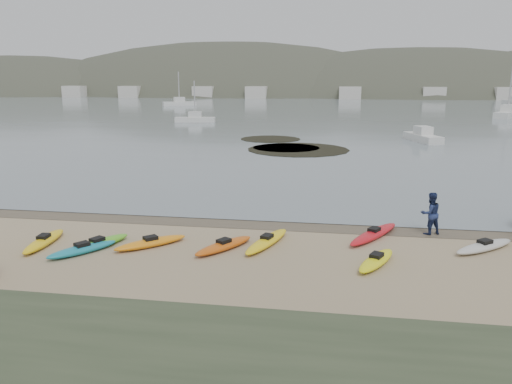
# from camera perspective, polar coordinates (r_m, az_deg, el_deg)

# --- Properties ---
(ground) EXTENTS (600.00, 600.00, 0.00)m
(ground) POSITION_cam_1_polar(r_m,az_deg,el_deg) (24.94, 0.00, -3.36)
(ground) COLOR tan
(ground) RESTS_ON ground
(wet_sand) EXTENTS (60.00, 60.00, 0.00)m
(wet_sand) POSITION_cam_1_polar(r_m,az_deg,el_deg) (24.65, -0.11, -3.55)
(wet_sand) COLOR brown
(wet_sand) RESTS_ON ground
(water) EXTENTS (1200.00, 1200.00, 0.00)m
(water) POSITION_cam_1_polar(r_m,az_deg,el_deg) (323.73, 8.56, 11.60)
(water) COLOR slate
(water) RESTS_ON ground
(kayaks) EXTENTS (23.03, 9.28, 0.34)m
(kayaks) POSITION_cam_1_polar(r_m,az_deg,el_deg) (21.00, -4.87, -6.09)
(kayaks) COLOR yellow
(kayaks) RESTS_ON ground
(person_east) EXTENTS (1.16, 1.05, 1.96)m
(person_east) POSITION_cam_1_polar(r_m,az_deg,el_deg) (24.02, 19.32, -2.32)
(person_east) COLOR navy
(person_east) RESTS_ON ground
(kelp_mats) EXTENTS (12.29, 16.51, 0.04)m
(kelp_mats) POSITION_cam_1_polar(r_m,az_deg,el_deg) (51.91, 3.66, 5.22)
(kelp_mats) COLOR black
(kelp_mats) RESTS_ON water
(moored_boats) EXTENTS (92.95, 94.16, 1.21)m
(moored_boats) POSITION_cam_1_polar(r_m,az_deg,el_deg) (106.68, 13.66, 9.15)
(moored_boats) COLOR silver
(moored_boats) RESTS_ON ground
(far_hills) EXTENTS (550.00, 135.00, 80.00)m
(far_hills) POSITION_cam_1_polar(r_m,az_deg,el_deg) (221.68, 18.36, 6.39)
(far_hills) COLOR #384235
(far_hills) RESTS_ON ground
(far_town) EXTENTS (199.00, 5.00, 4.00)m
(far_town) POSITION_cam_1_polar(r_m,az_deg,el_deg) (168.72, 10.00, 11.09)
(far_town) COLOR beige
(far_town) RESTS_ON ground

